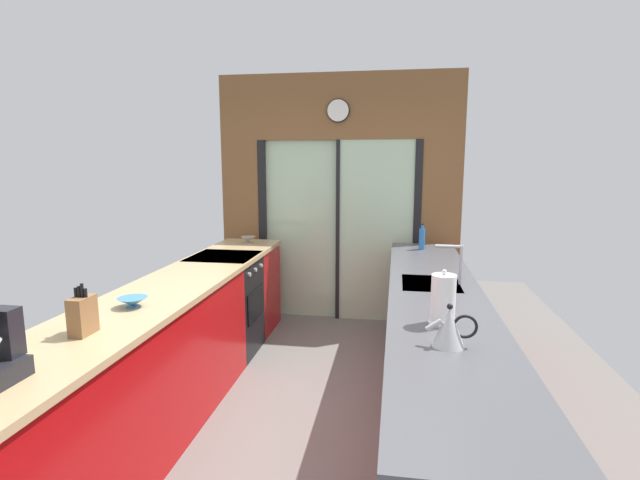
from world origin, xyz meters
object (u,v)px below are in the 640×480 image
paper_towel_roll (443,300)px  oven_range (225,305)px  kettle (449,327)px  knife_block (83,315)px  mixing_bowl_near (133,302)px  mixing_bowl_far (248,240)px  soap_bottle (422,238)px

paper_towel_roll → oven_range: bearing=139.0°
kettle → paper_towel_roll: paper_towel_roll is taller
knife_block → paper_towel_roll: (1.78, 0.44, 0.03)m
mixing_bowl_near → kettle: size_ratio=0.72×
mixing_bowl_near → oven_range: bearing=90.7°
knife_block → kettle: size_ratio=1.10×
mixing_bowl_far → oven_range: bearing=-91.6°
knife_block → oven_range: bearing=90.5°
mixing_bowl_near → soap_bottle: size_ratio=0.68×
paper_towel_roll → soap_bottle: bearing=90.0°
mixing_bowl_near → mixing_bowl_far: mixing_bowl_far is taller
mixing_bowl_far → soap_bottle: soap_bottle is taller
mixing_bowl_near → paper_towel_roll: bearing=-0.3°
soap_bottle → oven_range: bearing=-161.2°
soap_bottle → paper_towel_roll: size_ratio=0.86×
kettle → mixing_bowl_far: bearing=125.0°
mixing_bowl_near → knife_block: bearing=-90.0°
oven_range → kettle: bearing=-46.1°
oven_range → paper_towel_roll: 2.46m
oven_range → knife_block: 2.08m
mixing_bowl_near → mixing_bowl_far: bearing=90.0°
mixing_bowl_far → paper_towel_roll: 2.86m
mixing_bowl_near → knife_block: (0.00, -0.45, 0.07)m
mixing_bowl_far → kettle: 3.11m
oven_range → knife_block: knife_block is taller
soap_bottle → knife_block: bearing=-124.2°
oven_range → paper_towel_roll: (1.80, -1.57, 0.60)m
mixing_bowl_far → kettle: bearing=-55.0°
oven_range → soap_bottle: bearing=18.8°
oven_range → paper_towel_roll: paper_towel_roll is taller
knife_block → soap_bottle: bearing=55.8°
mixing_bowl_far → mixing_bowl_near: bearing=-90.0°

